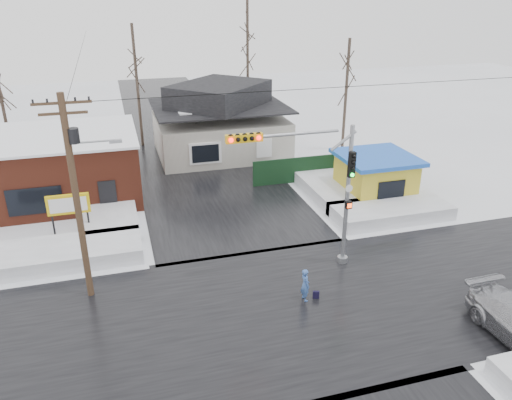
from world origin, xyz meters
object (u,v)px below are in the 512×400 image
object	(u,v)px
pedestrian	(305,285)
kiosk	(375,176)
marquee_sign	(68,206)
utility_pole	(77,188)
traffic_signal	(318,180)

from	to	relation	value
pedestrian	kiosk	bearing A→B (deg)	-48.00
marquee_sign	pedestrian	size ratio (longest dim) A/B	1.67
utility_pole	pedestrian	world-z (taller)	utility_pole
traffic_signal	utility_pole	xyz separation A→B (m)	(-10.36, 0.53, 0.57)
traffic_signal	kiosk	size ratio (longest dim) A/B	1.52
utility_pole	kiosk	world-z (taller)	utility_pole
kiosk	utility_pole	bearing A→B (deg)	-159.56
utility_pole	marquee_sign	distance (m)	6.87
marquee_sign	kiosk	bearing A→B (deg)	1.55
marquee_sign	pedestrian	xyz separation A→B (m)	(10.00, -9.03, -1.16)
traffic_signal	pedestrian	bearing A→B (deg)	-119.77
traffic_signal	utility_pole	world-z (taller)	utility_pole
pedestrian	marquee_sign	bearing A→B (deg)	41.63
traffic_signal	marquee_sign	size ratio (longest dim) A/B	2.75
marquee_sign	pedestrian	distance (m)	13.53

